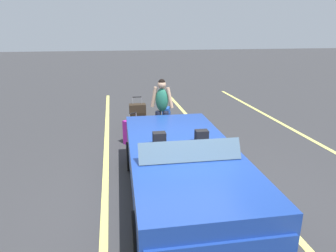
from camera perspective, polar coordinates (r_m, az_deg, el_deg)
The scene contains 9 objects.
ground_plane at distance 5.44m, azimuth 2.71°, elevation -13.37°, with size 80.00×80.00×0.00m, color #333335.
lot_line_near at distance 5.34m, azimuth -11.88°, elevation -14.45°, with size 18.00×0.12×0.01m, color #EAE066.
lot_line_mid at distance 5.87m, azimuth 16.08°, elevation -11.63°, with size 18.00×0.12×0.01m, color #EAE066.
convertible_car at distance 4.98m, azimuth 3.30°, elevation -8.78°, with size 4.18×1.91×1.24m.
suitcase_large_black at distance 8.94m, azimuth -5.75°, elevation 1.82°, with size 0.31×0.49×0.95m.
suitcase_medium_bright at distance 7.81m, azimuth -6.90°, elevation -1.06°, with size 0.43×0.46×0.83m.
suitcase_small_carryon at distance 9.46m, azimuth -0.34°, elevation 2.06°, with size 0.39×0.31×0.78m.
duffel_bag at distance 8.62m, azimuth -1.02°, elevation -0.17°, with size 0.43×0.68×0.34m.
traveler_person at distance 7.67m, azimuth -1.16°, elevation 3.56°, with size 0.33×0.59×1.65m.
Camera 1 is at (4.53, -1.09, 2.81)m, focal length 32.19 mm.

